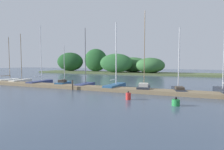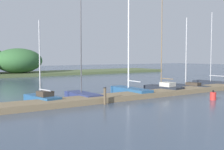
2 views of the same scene
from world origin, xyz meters
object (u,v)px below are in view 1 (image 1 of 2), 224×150
(sailboat_6, at_px, (144,87))
(channel_buoy_0, at_px, (128,96))
(sailboat_1, at_px, (21,81))
(sailboat_7, at_px, (178,89))
(sailboat_4, at_px, (85,84))
(channel_buoy_1, at_px, (176,102))
(sailboat_2, at_px, (41,82))
(sailboat_3, at_px, (64,83))
(mooring_piling_1, at_px, (72,85))
(sailboat_0, at_px, (9,80))
(sailboat_8, at_px, (223,91))
(sailboat_5, at_px, (116,85))

(sailboat_6, bearing_deg, channel_buoy_0, 169.88)
(sailboat_1, height_order, sailboat_7, sailboat_1)
(sailboat_4, distance_m, channel_buoy_1, 12.07)
(sailboat_2, bearing_deg, sailboat_3, -96.58)
(sailboat_2, xyz_separation_m, mooring_piling_1, (6.81, -2.79, 0.19))
(sailboat_0, bearing_deg, sailboat_7, -86.56)
(sailboat_7, height_order, sailboat_8, sailboat_8)
(sailboat_5, bearing_deg, channel_buoy_0, -147.16)
(sailboat_4, bearing_deg, sailboat_6, -95.21)
(sailboat_4, relative_size, mooring_piling_1, 6.67)
(sailboat_2, bearing_deg, sailboat_4, -93.71)
(sailboat_3, xyz_separation_m, sailboat_6, (10.00, -0.24, 0.04))
(sailboat_3, relative_size, sailboat_7, 0.82)
(sailboat_1, distance_m, mooring_piling_1, 10.88)
(sailboat_4, relative_size, channel_buoy_1, 11.57)
(sailboat_2, relative_size, sailboat_3, 1.52)
(sailboat_2, height_order, mooring_piling_1, sailboat_2)
(sailboat_7, relative_size, channel_buoy_1, 10.51)
(sailboat_3, relative_size, channel_buoy_0, 7.71)
(sailboat_3, relative_size, sailboat_8, 0.72)
(sailboat_2, relative_size, sailboat_4, 1.13)
(sailboat_5, bearing_deg, sailboat_6, -92.28)
(sailboat_0, bearing_deg, channel_buoy_0, -101.08)
(sailboat_4, bearing_deg, channel_buoy_0, -129.22)
(sailboat_0, xyz_separation_m, sailboat_3, (10.47, -0.84, 0.04))
(channel_buoy_0, bearing_deg, sailboat_2, 158.70)
(sailboat_5, distance_m, sailboat_7, 6.48)
(sailboat_0, bearing_deg, mooring_piling_1, -98.98)
(sailboat_0, relative_size, channel_buoy_1, 11.16)
(sailboat_1, relative_size, sailboat_7, 1.10)
(channel_buoy_0, bearing_deg, sailboat_4, 142.61)
(sailboat_2, height_order, channel_buoy_0, sailboat_2)
(sailboat_2, xyz_separation_m, channel_buoy_0, (13.66, -5.33, -0.06))
(sailboat_5, relative_size, sailboat_6, 0.89)
(sailboat_0, distance_m, sailboat_2, 6.67)
(sailboat_8, relative_size, channel_buoy_0, 10.73)
(sailboat_1, distance_m, sailboat_6, 17.50)
(sailboat_4, bearing_deg, sailboat_7, -92.39)
(channel_buoy_0, bearing_deg, channel_buoy_1, -11.90)
(sailboat_2, xyz_separation_m, channel_buoy_1, (17.18, -6.07, -0.11))
(sailboat_4, distance_m, sailboat_7, 10.40)
(sailboat_5, relative_size, channel_buoy_0, 10.88)
(sailboat_5, height_order, sailboat_8, sailboat_5)
(sailboat_5, relative_size, mooring_piling_1, 6.97)
(sailboat_3, xyz_separation_m, sailboat_5, (6.82, 0.02, 0.07))
(mooring_piling_1, bearing_deg, channel_buoy_0, -20.35)
(channel_buoy_0, bearing_deg, sailboat_0, 163.64)
(sailboat_8, distance_m, mooring_piling_1, 14.39)
(channel_buoy_1, bearing_deg, sailboat_3, 156.31)
(sailboat_7, bearing_deg, channel_buoy_1, 169.88)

